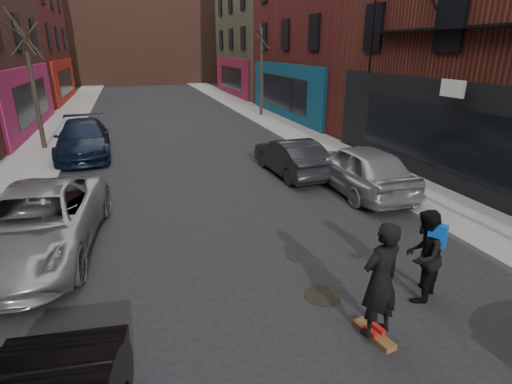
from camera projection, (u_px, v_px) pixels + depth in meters
sidewalk_left at (73, 111)px, 29.04m from camera, size 2.50×84.00×0.13m
sidewalk_right at (239, 105)px, 32.56m from camera, size 2.50×84.00×0.13m
building_far at (140, 27)px, 51.76m from camera, size 40.00×10.00×14.00m
tree_left_far at (31, 74)px, 17.16m from camera, size 2.00×2.00×6.50m
tree_right_far at (261, 63)px, 25.98m from camera, size 2.00×2.00×6.80m
parked_left_far at (36, 223)px, 8.94m from camera, size 3.05×5.65×1.51m
parked_left_end at (83, 139)px, 17.13m from camera, size 2.33×5.29×1.51m
parked_right_far at (360, 168)px, 12.87m from camera, size 1.92×4.67×1.59m
parked_right_end at (291, 157)px, 14.68m from camera, size 1.65×4.15×1.34m
skateboard at (374, 334)px, 6.50m from camera, size 0.36×0.83×0.10m
skateboarder at (380, 280)px, 6.15m from camera, size 0.78×0.58×1.95m
pedestrian at (423, 256)px, 7.25m from camera, size 1.09×1.04×1.77m
manhole at (322, 295)px, 7.60m from camera, size 0.84×0.84×0.01m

